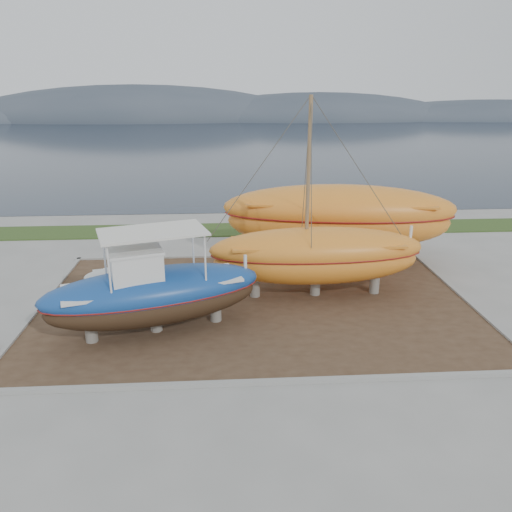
{
  "coord_description": "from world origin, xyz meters",
  "views": [
    {
      "loc": [
        -1.24,
        -15.55,
        8.92
      ],
      "look_at": [
        -0.0,
        4.0,
        2.17
      ],
      "focal_mm": 35.0,
      "sensor_mm": 36.0,
      "label": 1
    }
  ],
  "objects_px": {
    "blue_caique": "(153,282)",
    "white_dinghy": "(129,278)",
    "orange_sailboat": "(319,201)",
    "orange_bare_hull": "(338,224)"
  },
  "relations": [
    {
      "from": "blue_caique",
      "to": "white_dinghy",
      "type": "distance_m",
      "value": 4.58
    },
    {
      "from": "blue_caique",
      "to": "orange_sailboat",
      "type": "xyz_separation_m",
      "value": [
        6.61,
        3.04,
        2.28
      ]
    },
    {
      "from": "blue_caique",
      "to": "orange_bare_hull",
      "type": "distance_m",
      "value": 11.37
    },
    {
      "from": "blue_caique",
      "to": "white_dinghy",
      "type": "xyz_separation_m",
      "value": [
        -1.72,
        4.01,
        -1.39
      ]
    },
    {
      "from": "blue_caique",
      "to": "orange_sailboat",
      "type": "height_order",
      "value": "orange_sailboat"
    },
    {
      "from": "blue_caique",
      "to": "orange_bare_hull",
      "type": "height_order",
      "value": "blue_caique"
    },
    {
      "from": "orange_sailboat",
      "to": "orange_bare_hull",
      "type": "height_order",
      "value": "orange_sailboat"
    },
    {
      "from": "blue_caique",
      "to": "orange_bare_hull",
      "type": "relative_size",
      "value": 0.68
    },
    {
      "from": "orange_sailboat",
      "to": "blue_caique",
      "type": "bearing_deg",
      "value": -156.02
    },
    {
      "from": "white_dinghy",
      "to": "orange_bare_hull",
      "type": "bearing_deg",
      "value": 3.39
    }
  ]
}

